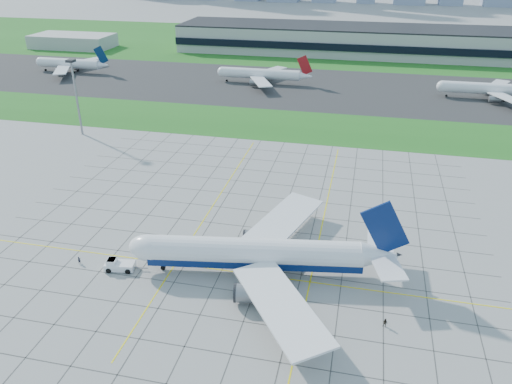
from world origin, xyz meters
TOP-DOWN VIEW (x-y plane):
  - ground at (0.00, 0.00)m, footprint 1400.00×1400.00m
  - grass_median at (0.00, 90.00)m, footprint 700.00×35.00m
  - asphalt_taxiway at (0.00, 145.00)m, footprint 700.00×75.00m
  - grass_far at (0.00, 255.00)m, footprint 700.00×145.00m
  - apron_markings at (0.43, 11.09)m, footprint 120.00×130.00m
  - terminal at (40.00, 229.87)m, footprint 260.00×43.00m
  - service_block at (-160.00, 210.00)m, footprint 50.00×25.00m
  - light_mast at (-70.00, 65.00)m, footprint 2.50×2.50m
  - airliner at (7.15, -1.50)m, footprint 54.68×55.00m
  - pushback_tug at (-20.50, -6.37)m, footprint 8.78×3.80m
  - crew_near at (-29.38, -6.28)m, footprint 0.60×0.70m
  - crew_far at (32.22, -11.91)m, footprint 1.02×0.91m
  - distant_jet_0 at (-124.11, 148.08)m, footprint 38.56×42.66m
  - distant_jet_1 at (-23.93, 147.37)m, footprint 43.08×42.66m
  - distant_jet_2 at (78.60, 142.49)m, footprint 49.10×42.66m

SIDE VIEW (x-z plane):
  - ground at x=0.00m, z-range 0.00..0.00m
  - apron_markings at x=0.43m, z-range 0.00..0.03m
  - grass_median at x=0.00m, z-range 0.00..0.04m
  - grass_far at x=0.00m, z-range 0.00..0.04m
  - asphalt_taxiway at x=0.00m, z-range 0.01..0.05m
  - crew_near at x=-29.38m, z-range 0.00..1.62m
  - crew_far at x=32.22m, z-range 0.00..1.72m
  - pushback_tug at x=-20.50m, z-range -0.13..2.28m
  - service_block at x=-160.00m, z-range 0.00..8.00m
  - distant_jet_0 at x=-124.11m, z-range -2.55..11.52m
  - distant_jet_1 at x=-23.93m, z-range -2.55..11.52m
  - distant_jet_2 at x=78.60m, z-range -2.55..11.53m
  - airliner at x=7.15m, z-range -3.92..13.38m
  - terminal at x=40.00m, z-range -0.01..15.79m
  - light_mast at x=-70.00m, z-range 3.38..28.98m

